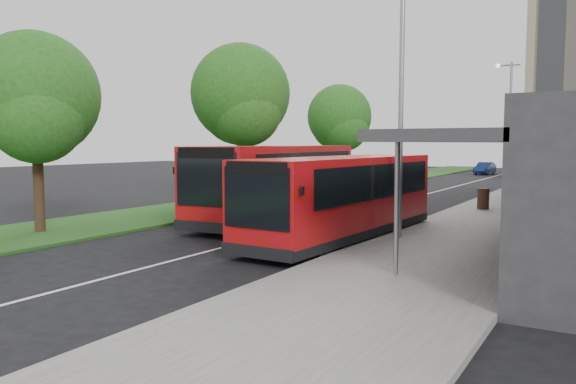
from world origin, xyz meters
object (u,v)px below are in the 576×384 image
at_px(tree_mid, 241,100).
at_px(lamp_post_near, 399,93).
at_px(tree_far, 340,121).
at_px(tree_near, 37,104).
at_px(car_far, 485,168).
at_px(bollard, 516,188).
at_px(car_near, 513,171).
at_px(litter_bin, 483,199).
at_px(lamp_post_far, 508,118).
at_px(bus_main, 344,197).
at_px(bus_second, 279,182).

xyz_separation_m(tree_mid, lamp_post_near, (11.13, -7.05, -0.66)).
distance_m(tree_far, lamp_post_near, 22.06).
distance_m(tree_near, car_far, 47.04).
height_order(tree_near, lamp_post_near, lamp_post_near).
relative_size(bollard, car_near, 0.31).
xyz_separation_m(tree_far, litter_bin, (11.94, -9.84, -4.08)).
bearing_deg(tree_mid, litter_bin, 10.26).
bearing_deg(tree_near, bollard, 57.99).
distance_m(lamp_post_far, car_far, 22.71).
bearing_deg(tree_far, lamp_post_far, 4.87).
height_order(litter_bin, car_far, car_far).
height_order(tree_near, tree_mid, tree_mid).
xyz_separation_m(tree_mid, bollard, (12.47, 7.94, -4.67)).
height_order(bus_main, car_far, bus_main).
xyz_separation_m(tree_mid, car_far, (5.48, 34.56, -4.77)).
bearing_deg(tree_near, car_near, 77.99).
distance_m(tree_mid, car_far, 35.31).
height_order(bus_second, litter_bin, bus_second).
relative_size(litter_bin, car_near, 0.26).
distance_m(car_near, car_far, 5.78).
xyz_separation_m(bus_main, car_near, (-0.63, 37.60, -0.77)).
distance_m(tree_far, car_near, 20.42).
bearing_deg(car_near, bus_main, -110.39).
bearing_deg(lamp_post_far, litter_bin, -85.68).
height_order(lamp_post_near, bus_second, lamp_post_near).
xyz_separation_m(car_near, car_far, (-3.43, 4.65, -0.00)).
bearing_deg(bollard, bus_main, -100.58).
height_order(tree_far, bus_main, tree_far).
bearing_deg(tree_far, litter_bin, -39.48).
height_order(bus_main, bus_second, bus_second).
bearing_deg(bus_second, bollard, 54.81).
xyz_separation_m(tree_near, bus_main, (9.55, 4.31, -3.09)).
relative_size(tree_far, bus_second, 0.67).
height_order(tree_mid, lamp_post_near, tree_mid).
distance_m(tree_mid, tree_far, 12.02).
bearing_deg(car_far, lamp_post_far, -70.97).
relative_size(bus_main, car_far, 2.60).
bearing_deg(bus_main, bus_second, 147.76).
xyz_separation_m(tree_far, lamp_post_near, (11.13, -19.05, 0.02)).
relative_size(lamp_post_near, bus_main, 0.83).
distance_m(litter_bin, car_near, 27.91).
distance_m(tree_far, bus_main, 22.13).
bearing_deg(tree_far, bus_second, -72.66).
height_order(tree_far, lamp_post_near, lamp_post_near).
bearing_deg(lamp_post_far, bus_main, -94.38).
xyz_separation_m(tree_near, car_far, (5.48, 46.56, -3.87)).
height_order(tree_mid, car_far, tree_mid).
bearing_deg(tree_near, tree_mid, 90.00).
distance_m(tree_mid, bus_main, 12.89).
xyz_separation_m(bollard, car_near, (-3.55, 21.97, -0.10)).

